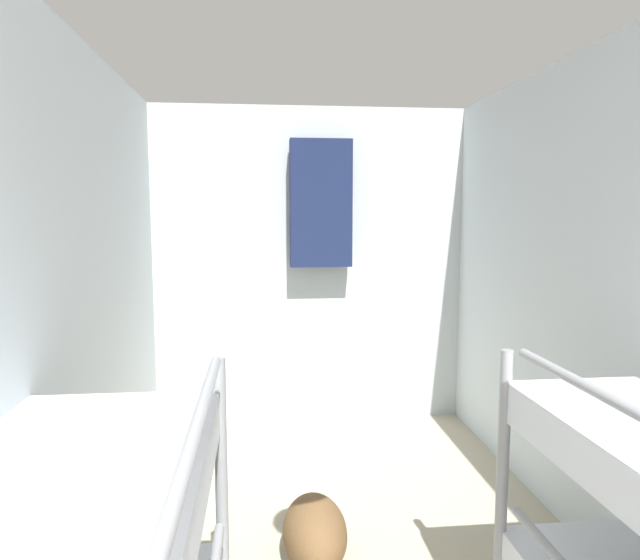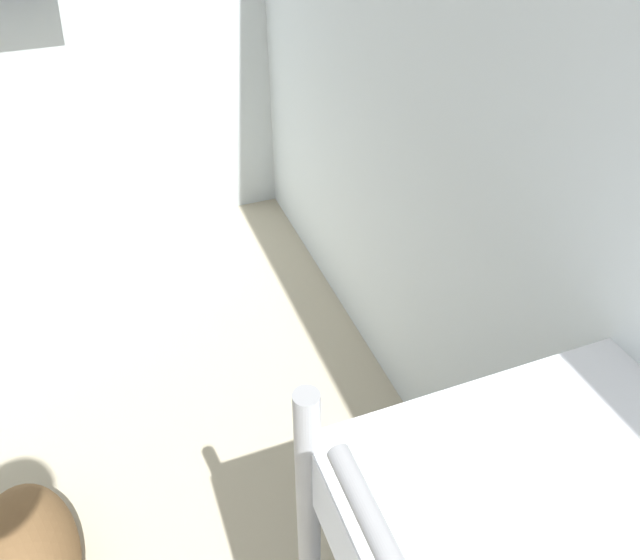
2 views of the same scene
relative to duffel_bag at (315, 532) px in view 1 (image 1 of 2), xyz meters
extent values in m
cube|color=silver|center=(-1.03, -0.58, 1.03)|extent=(0.06, 4.85, 2.34)
cube|color=silver|center=(0.14, 1.82, 1.03)|extent=(2.41, 0.06, 2.34)
cylinder|color=gray|center=(-0.37, -0.48, 0.40)|extent=(0.04, 0.04, 1.08)
cylinder|color=gray|center=(-0.37, -1.43, 0.96)|extent=(0.03, 1.65, 0.03)
cylinder|color=gray|center=(0.65, -0.48, 0.40)|extent=(0.04, 0.04, 1.08)
ellipsoid|color=brown|center=(0.00, 0.00, 0.00)|extent=(0.29, 0.48, 0.29)
cube|color=#192347|center=(0.20, 1.67, 1.50)|extent=(0.44, 0.12, 0.90)
camera|label=1|loc=(-0.23, -2.40, 1.43)|focal=32.00mm
camera|label=2|loc=(0.45, -1.07, 1.66)|focal=35.00mm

